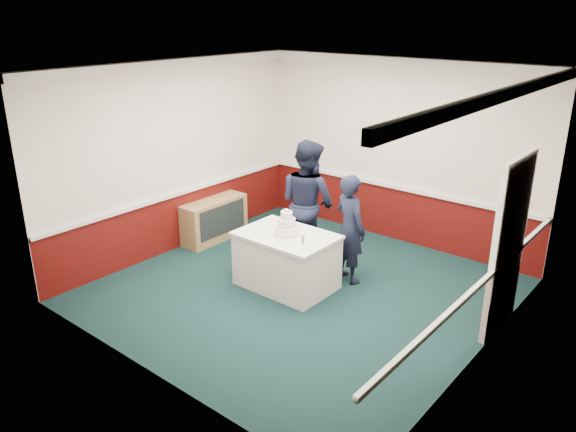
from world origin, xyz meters
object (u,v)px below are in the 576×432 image
Objects in this scene: sideboard at (214,220)px; wedding_cake at (287,227)px; cake_knife at (275,238)px; cake_table at (287,260)px; person_man at (308,203)px; person_woman at (350,229)px; champagne_flute at (303,240)px.

sideboard is 2.18m from wedding_cake.
cake_knife is at bearing -20.55° from sideboard.
cake_table is 0.69× the size of person_man.
person_woman is (0.56, 0.73, 0.39)m from cake_table.
person_man is (1.75, 0.28, 0.61)m from sideboard.
wedding_cake is 1.78× the size of champagne_flute.
sideboard is at bearing 164.83° from wedding_cake.
sideboard is 1.88m from person_man.
person_woman is (0.59, 0.93, -0.00)m from cake_knife.
cake_knife is (-0.03, -0.20, -0.11)m from wedding_cake.
person_woman is at bearing 82.35° from cake_knife.
cake_knife is (-0.03, -0.20, 0.39)m from cake_table.
sideboard is 0.76× the size of person_woman.
champagne_flute is at bearing 16.10° from cake_knife.
person_woman reaches higher than cake_knife.
person_man is (-0.28, 0.84, 0.56)m from cake_table.
person_man is 0.86m from person_woman.
wedding_cake reaches higher than sideboard.
cake_table is (2.03, -0.55, 0.05)m from sideboard.
cake_table is at bearing -15.17° from sideboard.
cake_table is at bearing 106.16° from cake_knife.
wedding_cake is at bearing 116.81° from person_man.
cake_knife is 0.11× the size of person_man.
wedding_cake is at bearing 106.16° from cake_knife.
cake_knife is 1.08m from person_man.
champagne_flute is 1.36m from person_man.
champagne_flute is at bearing 133.16° from person_man.
champagne_flute is 1.02m from person_woman.
sideboard is at bearing 22.99° from person_woman.
cake_table is at bearing 150.75° from champagne_flute.
person_woman reaches higher than champagne_flute.
person_man is (-0.78, 1.12, 0.03)m from champagne_flute.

